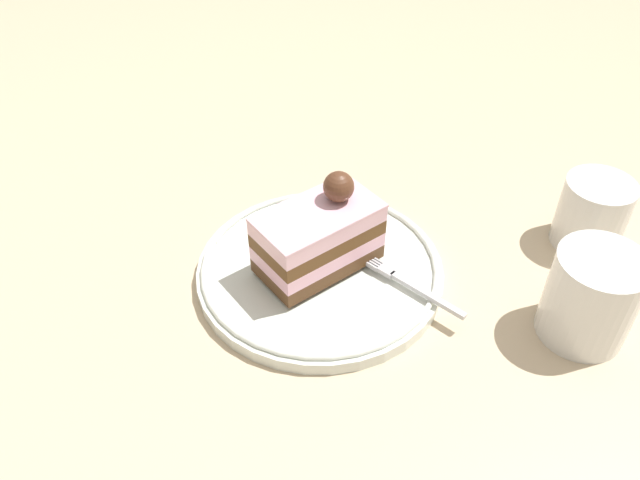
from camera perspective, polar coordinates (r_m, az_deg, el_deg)
The scene contains 6 objects.
ground_plane at distance 0.65m, azimuth -0.76°, elevation -1.97°, with size 2.40×2.40×0.00m, color beige.
dessert_plate at distance 0.63m, azimuth 0.00°, elevation -2.66°, with size 0.24×0.24×0.02m.
cake_slice at distance 0.60m, azimuth -0.08°, elevation 0.38°, with size 0.13×0.13×0.09m.
fork at distance 0.61m, azimuth 7.65°, elevation -3.75°, with size 0.11×0.08×0.00m.
drink_glass_near at distance 0.61m, azimuth 22.95°, elevation -4.98°, with size 0.08×0.08×0.09m.
drink_glass_far at distance 0.71m, azimuth 23.09°, elevation 1.98°, with size 0.07×0.07×0.08m.
Camera 1 is at (0.06, -0.47, 0.45)m, focal length 35.82 mm.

